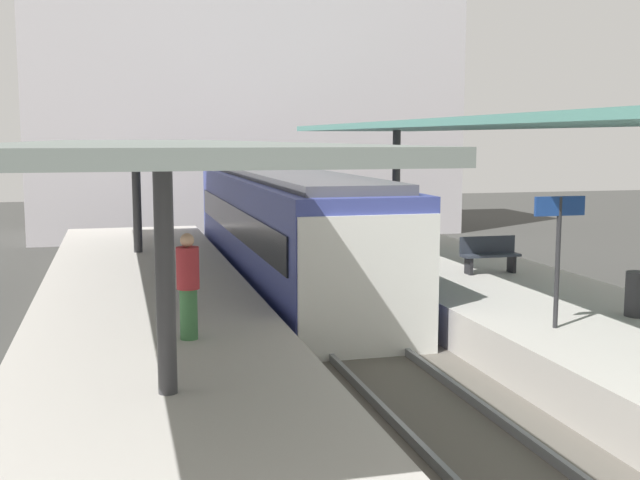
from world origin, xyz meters
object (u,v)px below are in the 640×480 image
(litter_bin, at_px, (638,294))
(platform_sign, at_px, (559,232))
(platform_bench, at_px, (489,253))
(commuter_train, at_px, (284,229))
(passenger_near_bench, at_px, (188,284))

(litter_bin, bearing_deg, platform_sign, -167.74)
(platform_bench, distance_m, platform_sign, 5.52)
(commuter_train, height_order, platform_bench, commuter_train)
(commuter_train, xyz_separation_m, passenger_near_bench, (-3.30, -8.26, 0.15))
(commuter_train, bearing_deg, platform_sign, -73.35)
(platform_bench, xyz_separation_m, passenger_near_bench, (-7.41, -4.42, 0.41))
(platform_bench, bearing_deg, platform_sign, -104.98)
(platform_sign, bearing_deg, platform_bench, 75.02)
(litter_bin, bearing_deg, platform_bench, 95.81)
(commuter_train, bearing_deg, passenger_near_bench, -111.78)
(commuter_train, height_order, passenger_near_bench, commuter_train)
(commuter_train, height_order, platform_sign, commuter_train)
(commuter_train, bearing_deg, litter_bin, -62.02)
(platform_bench, xyz_separation_m, litter_bin, (0.49, -4.81, -0.06))
(platform_sign, height_order, litter_bin, platform_sign)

